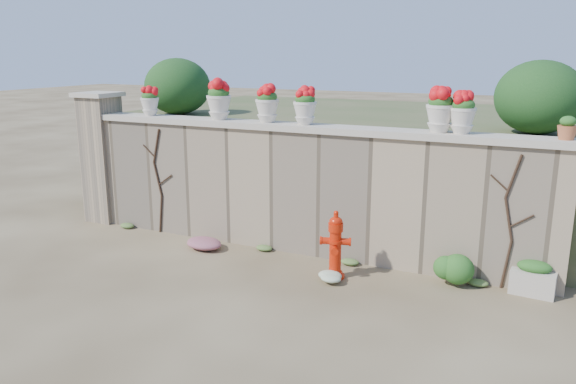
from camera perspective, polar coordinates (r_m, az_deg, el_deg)
The scene contains 21 objects.
ground at distance 7.94m, azimuth -4.28°, elevation -9.85°, with size 80.00×80.00×0.00m, color brown.
stone_wall at distance 9.14m, azimuth 1.15°, elevation 0.04°, with size 8.00×0.40×2.00m, color gray.
wall_cap at distance 8.94m, azimuth 1.19°, elevation 6.58°, with size 8.10×0.52×0.10m, color beige.
gate_pillar at distance 11.39m, azimuth -18.30°, elevation 3.44°, with size 0.72×0.72×2.48m.
raised_fill at distance 12.06m, azimuth 7.39°, elevation 3.35°, with size 9.00×6.00×2.00m, color #384C23.
back_shrub_left at distance 11.55m, azimuth -11.16°, elevation 10.49°, with size 1.30×1.30×1.10m, color #143814.
back_shrub_right at distance 9.32m, azimuth 24.16°, elevation 8.77°, with size 1.30×1.30×1.10m, color #143814.
vine_left at distance 10.32m, azimuth -13.04°, elevation 1.25°, with size 0.60×0.04×1.91m.
vine_right at distance 8.19m, azimuth 21.58°, elevation -2.68°, with size 0.60×0.04×1.91m.
fire_hydrant at distance 8.15m, azimuth 4.84°, elevation -5.36°, with size 0.44×0.31×1.01m.
planter_box at distance 8.39m, azimuth 23.65°, elevation -8.05°, with size 0.60×0.38×0.48m.
green_shrub at distance 8.27m, azimuth 16.27°, elevation -7.21°, with size 0.61×0.55×0.58m, color #1E5119.
magenta_clump at distance 9.44m, azimuth -8.19°, elevation -5.27°, with size 0.84×0.56×0.22m, color #CA2881.
white_flowers at distance 8.11m, azimuth 4.84°, elevation -8.60°, with size 0.53×0.43×0.19m, color white.
urn_pot_0 at distance 10.45m, azimuth -13.87°, elevation 8.93°, with size 0.33×0.33×0.51m.
urn_pot_1 at distance 9.60m, azimuth -7.04°, elevation 9.22°, with size 0.41×0.41×0.65m.
urn_pot_2 at distance 9.15m, azimuth -2.14°, elevation 8.92°, with size 0.38×0.38×0.60m.
urn_pot_3 at distance 8.87m, azimuth 1.73°, elevation 8.69°, with size 0.37×0.37×0.58m.
urn_pot_4 at distance 8.26m, azimuth 15.21°, elevation 8.01°, with size 0.40×0.40×0.63m.
urn_pot_5 at distance 8.22m, azimuth 17.31°, elevation 7.67°, with size 0.37×0.37×0.58m.
terracotta_pot at distance 8.16m, azimuth 26.50°, elevation 5.74°, with size 0.25×0.25×0.30m.
Camera 1 is at (3.62, -6.30, 3.20)m, focal length 35.00 mm.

